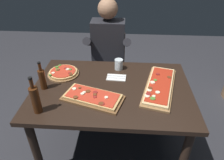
{
  "coord_description": "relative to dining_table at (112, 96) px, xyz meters",
  "views": [
    {
      "loc": [
        0.1,
        -1.5,
        1.83
      ],
      "look_at": [
        0.0,
        0.05,
        0.79
      ],
      "focal_mm": 33.6,
      "sensor_mm": 36.0,
      "label": 1
    }
  ],
  "objects": [
    {
      "name": "seated_diner",
      "position": [
        -0.09,
        0.74,
        0.1
      ],
      "size": [
        0.53,
        0.41,
        1.33
      ],
      "color": "#23232D",
      "rests_on": "ground_plane"
    },
    {
      "name": "diner_chair",
      "position": [
        -0.09,
        0.86,
        -0.16
      ],
      "size": [
        0.44,
        0.44,
        0.87
      ],
      "color": "#3D2B1E",
      "rests_on": "ground_plane"
    },
    {
      "name": "pizza_round_far",
      "position": [
        -0.48,
        0.19,
        0.12
      ],
      "size": [
        0.3,
        0.3,
        0.05
      ],
      "color": "olive",
      "rests_on": "dining_table"
    },
    {
      "name": "dining_table",
      "position": [
        0.0,
        0.0,
        0.0
      ],
      "size": [
        1.4,
        0.96,
        0.74
      ],
      "color": "black",
      "rests_on": "ground_plane"
    },
    {
      "name": "wine_bottle_dark",
      "position": [
        -0.54,
        -0.34,
        0.22
      ],
      "size": [
        0.07,
        0.07,
        0.31
      ],
      "color": "#47230F",
      "rests_on": "dining_table"
    },
    {
      "name": "ground_plane",
      "position": [
        0.0,
        0.0,
        -0.64
      ],
      "size": [
        6.4,
        6.4,
        0.0
      ],
      "primitive_type": "plane",
      "color": "#2D2D33"
    },
    {
      "name": "pizza_rectangular_front",
      "position": [
        -0.14,
        -0.17,
        0.12
      ],
      "size": [
        0.54,
        0.37,
        0.05
      ],
      "color": "brown",
      "rests_on": "dining_table"
    },
    {
      "name": "oil_bottle_amber",
      "position": [
        -0.59,
        -0.04,
        0.2
      ],
      "size": [
        0.06,
        0.06,
        0.26
      ],
      "color": "#47230F",
      "rests_on": "dining_table"
    },
    {
      "name": "pizza_rectangular_left",
      "position": [
        0.42,
        0.03,
        0.12
      ],
      "size": [
        0.38,
        0.68,
        0.05
      ],
      "color": "olive",
      "rests_on": "dining_table"
    },
    {
      "name": "napkin_cutlery_set",
      "position": [
        0.03,
        0.16,
        0.1
      ],
      "size": [
        0.19,
        0.12,
        0.01
      ],
      "color": "white",
      "rests_on": "dining_table"
    },
    {
      "name": "tumbler_near_camera",
      "position": [
        0.05,
        0.33,
        0.14
      ],
      "size": [
        0.08,
        0.08,
        0.11
      ],
      "color": "silver",
      "rests_on": "dining_table"
    }
  ]
}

